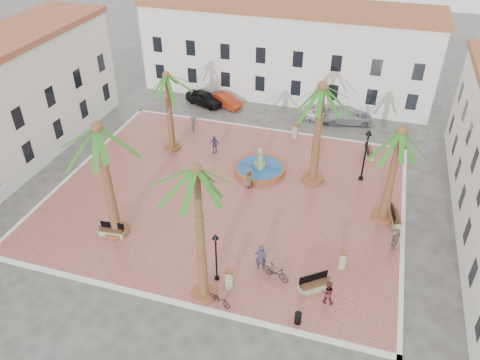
{
  "coord_description": "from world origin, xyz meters",
  "views": [
    {
      "loc": [
        9.37,
        -27.44,
        21.48
      ],
      "look_at": [
        1.0,
        0.0,
        1.6
      ],
      "focal_mm": 35.0,
      "sensor_mm": 36.0,
      "label": 1
    }
  ],
  "objects_px": {
    "lamppost_e": "(367,146)",
    "bollard_e": "(343,260)",
    "bicycle_b": "(276,272)",
    "car_silver": "(347,116)",
    "bollard_se": "(229,279)",
    "pedestrian_fountain_a": "(248,178)",
    "palm_ne": "(321,99)",
    "palm_nw": "(167,84)",
    "cyclist_b": "(328,292)",
    "fountain": "(260,168)",
    "bicycle_a": "(220,299)",
    "bench_ne": "(368,153)",
    "cyclist_a": "(261,257)",
    "bench_se": "(315,286)",
    "car_white": "(325,114)",
    "car_black": "(205,98)",
    "bollard_n": "(295,131)",
    "pedestrian_east": "(395,239)",
    "pedestrian_fountain_b": "(214,144)",
    "pedestrian_north": "(194,124)",
    "palm_e": "(399,142)",
    "lamppost_s": "(216,249)",
    "litter_bin": "(298,318)",
    "car_red": "(225,100)",
    "palm_sw": "(99,141)",
    "bench_s": "(112,232)",
    "palm_s": "(197,184)",
    "bench_e": "(395,218)"
  },
  "relations": [
    {
      "from": "lamppost_e",
      "to": "bollard_e",
      "type": "xyz_separation_m",
      "value": [
        -0.31,
        -10.4,
        -2.36
      ]
    },
    {
      "from": "bicycle_b",
      "to": "car_silver",
      "type": "bearing_deg",
      "value": 14.98
    },
    {
      "from": "bollard_se",
      "to": "pedestrian_fountain_a",
      "type": "bearing_deg",
      "value": 99.95
    },
    {
      "from": "palm_ne",
      "to": "palm_nw",
      "type": "bearing_deg",
      "value": 174.08
    },
    {
      "from": "cyclist_b",
      "to": "bicycle_b",
      "type": "distance_m",
      "value": 3.4
    },
    {
      "from": "fountain",
      "to": "palm_nw",
      "type": "xyz_separation_m",
      "value": [
        -8.34,
        1.35,
        5.76
      ]
    },
    {
      "from": "bicycle_a",
      "to": "bicycle_b",
      "type": "distance_m",
      "value": 3.91
    },
    {
      "from": "cyclist_b",
      "to": "car_silver",
      "type": "height_order",
      "value": "cyclist_b"
    },
    {
      "from": "bench_ne",
      "to": "lamppost_e",
      "type": "relative_size",
      "value": 0.43
    },
    {
      "from": "cyclist_a",
      "to": "bench_se",
      "type": "bearing_deg",
      "value": 156.48
    },
    {
      "from": "car_white",
      "to": "lamppost_e",
      "type": "bearing_deg",
      "value": -156.11
    },
    {
      "from": "car_black",
      "to": "car_silver",
      "type": "height_order",
      "value": "car_black"
    },
    {
      "from": "fountain",
      "to": "bollard_n",
      "type": "relative_size",
      "value": 3.03
    },
    {
      "from": "palm_ne",
      "to": "pedestrian_east",
      "type": "distance_m",
      "value": 11.0
    },
    {
      "from": "palm_ne",
      "to": "car_black",
      "type": "xyz_separation_m",
      "value": [
        -13.24,
        10.78,
        -6.51
      ]
    },
    {
      "from": "fountain",
      "to": "palm_ne",
      "type": "relative_size",
      "value": 0.5
    },
    {
      "from": "bicycle_b",
      "to": "pedestrian_east",
      "type": "height_order",
      "value": "pedestrian_east"
    },
    {
      "from": "bollard_e",
      "to": "car_silver",
      "type": "bearing_deg",
      "value": 95.5
    },
    {
      "from": "palm_ne",
      "to": "pedestrian_fountain_b",
      "type": "height_order",
      "value": "palm_ne"
    },
    {
      "from": "bicycle_b",
      "to": "car_black",
      "type": "height_order",
      "value": "car_black"
    },
    {
      "from": "pedestrian_north",
      "to": "bollard_e",
      "type": "bearing_deg",
      "value": -127.94
    },
    {
      "from": "pedestrian_fountain_a",
      "to": "pedestrian_east",
      "type": "relative_size",
      "value": 0.99
    },
    {
      "from": "palm_e",
      "to": "lamppost_s",
      "type": "xyz_separation_m",
      "value": [
        -9.41,
        -9.07,
        -3.75
      ]
    },
    {
      "from": "litter_bin",
      "to": "car_black",
      "type": "relative_size",
      "value": 0.18
    },
    {
      "from": "cyclist_a",
      "to": "car_black",
      "type": "relative_size",
      "value": 0.45
    },
    {
      "from": "pedestrian_east",
      "to": "car_red",
      "type": "relative_size",
      "value": 0.41
    },
    {
      "from": "palm_sw",
      "to": "car_black",
      "type": "relative_size",
      "value": 1.99
    },
    {
      "from": "palm_nw",
      "to": "bicycle_b",
      "type": "xyz_separation_m",
      "value": [
        12.37,
        -12.55,
        -5.51
      ]
    },
    {
      "from": "palm_sw",
      "to": "car_red",
      "type": "bearing_deg",
      "value": 87.99
    },
    {
      "from": "bench_s",
      "to": "bollard_e",
      "type": "xyz_separation_m",
      "value": [
        15.38,
        1.45,
        0.42
      ]
    },
    {
      "from": "fountain",
      "to": "palm_s",
      "type": "height_order",
      "value": "palm_s"
    },
    {
      "from": "pedestrian_fountain_b",
      "to": "pedestrian_east",
      "type": "bearing_deg",
      "value": -34.01
    },
    {
      "from": "palm_sw",
      "to": "bench_se",
      "type": "height_order",
      "value": "palm_sw"
    },
    {
      "from": "litter_bin",
      "to": "car_red",
      "type": "xyz_separation_m",
      "value": [
        -12.7,
        25.2,
        0.1
      ]
    },
    {
      "from": "palm_nw",
      "to": "lamppost_s",
      "type": "height_order",
      "value": "palm_nw"
    },
    {
      "from": "lamppost_s",
      "to": "car_red",
      "type": "height_order",
      "value": "lamppost_s"
    },
    {
      "from": "palm_sw",
      "to": "pedestrian_fountain_a",
      "type": "relative_size",
      "value": 5.4
    },
    {
      "from": "palm_ne",
      "to": "pedestrian_east",
      "type": "relative_size",
      "value": 5.28
    },
    {
      "from": "bollard_n",
      "to": "palm_ne",
      "type": "bearing_deg",
      "value": -66.63
    },
    {
      "from": "palm_s",
      "to": "pedestrian_fountain_b",
      "type": "distance_m",
      "value": 17.71
    },
    {
      "from": "bollard_n",
      "to": "lamppost_e",
      "type": "bearing_deg",
      "value": -38.2
    },
    {
      "from": "palm_e",
      "to": "pedestrian_east",
      "type": "bearing_deg",
      "value": -74.64
    },
    {
      "from": "bollard_n",
      "to": "fountain",
      "type": "bearing_deg",
      "value": -104.87
    },
    {
      "from": "palm_nw",
      "to": "cyclist_b",
      "type": "distance_m",
      "value": 21.3
    },
    {
      "from": "bollard_n",
      "to": "cyclist_a",
      "type": "height_order",
      "value": "cyclist_a"
    },
    {
      "from": "palm_e",
      "to": "bench_se",
      "type": "height_order",
      "value": "palm_e"
    },
    {
      "from": "cyclist_a",
      "to": "car_black",
      "type": "height_order",
      "value": "cyclist_a"
    },
    {
      "from": "bench_e",
      "to": "car_silver",
      "type": "xyz_separation_m",
      "value": [
        -4.98,
        14.37,
        0.28
      ]
    },
    {
      "from": "bench_se",
      "to": "pedestrian_east",
      "type": "height_order",
      "value": "pedestrian_east"
    },
    {
      "from": "fountain",
      "to": "palm_nw",
      "type": "height_order",
      "value": "palm_nw"
    }
  ]
}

